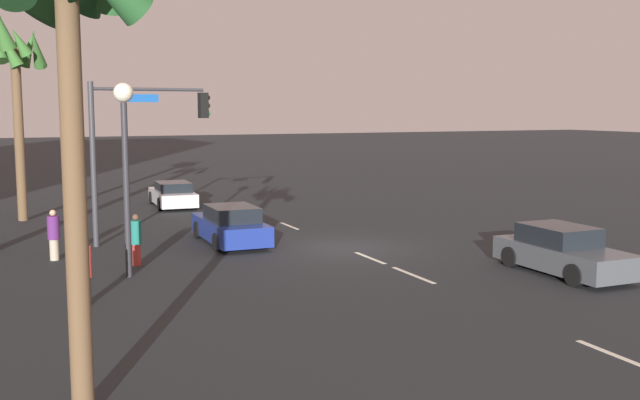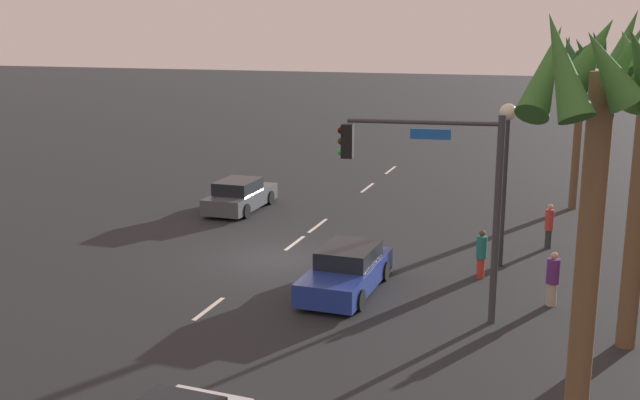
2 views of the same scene
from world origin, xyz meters
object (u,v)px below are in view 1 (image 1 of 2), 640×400
(traffic_signal, at_px, (135,135))
(pedestrian_2, at_px, (136,239))
(pedestrian_1, at_px, (86,270))
(palm_tree_0, at_px, (67,15))
(car_1, at_px, (173,195))
(car_2, at_px, (563,252))
(palm_tree_1, at_px, (17,72))
(pedestrian_0, at_px, (54,234))
(car_0, at_px, (231,226))
(streetlamp, at_px, (125,141))

(traffic_signal, relative_size, pedestrian_2, 3.58)
(pedestrian_1, xyz_separation_m, palm_tree_0, (-6.97, 0.84, 5.40))
(car_1, distance_m, pedestrian_2, 14.21)
(car_2, distance_m, palm_tree_1, 23.52)
(pedestrian_0, xyz_separation_m, palm_tree_1, (9.61, 0.56, 5.57))
(car_1, relative_size, pedestrian_1, 2.68)
(traffic_signal, distance_m, palm_tree_0, 15.85)
(pedestrian_0, height_order, palm_tree_0, palm_tree_0)
(traffic_signal, height_order, palm_tree_1, palm_tree_1)
(traffic_signal, xyz_separation_m, palm_tree_0, (-15.25, 3.58, 2.35))
(car_0, xyz_separation_m, car_2, (-8.80, -7.62, 0.01))
(car_1, height_order, pedestrian_2, pedestrian_2)
(streetlamp, distance_m, palm_tree_0, 10.28)
(pedestrian_2, height_order, palm_tree_1, palm_tree_1)
(car_0, relative_size, car_1, 1.02)
(streetlamp, xyz_separation_m, palm_tree_1, (13.03, 2.37, 2.44))
(pedestrian_0, bearing_deg, car_2, -120.53)
(car_0, relative_size, car_2, 1.03)
(car_2, bearing_deg, traffic_signal, 46.35)
(streetlamp, xyz_separation_m, pedestrian_0, (3.42, 1.82, -3.13))
(car_2, xyz_separation_m, palm_tree_1, (17.74, 14.33, 5.77))
(streetlamp, xyz_separation_m, pedestrian_1, (-2.77, 1.50, -3.08))
(car_0, distance_m, palm_tree_0, 16.38)
(palm_tree_0, bearing_deg, car_1, -15.69)
(traffic_signal, xyz_separation_m, palm_tree_1, (7.52, 3.62, 2.47))
(car_0, distance_m, car_1, 11.00)
(car_1, height_order, car_2, car_2)
(palm_tree_0, distance_m, palm_tree_1, 22.78)
(traffic_signal, relative_size, pedestrian_1, 3.44)
(pedestrian_2, bearing_deg, palm_tree_0, 165.91)
(car_1, xyz_separation_m, pedestrian_2, (-13.59, 4.15, 0.26))
(car_0, distance_m, car_2, 11.65)
(car_1, distance_m, traffic_signal, 10.71)
(car_0, bearing_deg, pedestrian_1, 139.71)
(pedestrian_1, relative_size, palm_tree_1, 0.20)
(traffic_signal, distance_m, streetlamp, 5.65)
(car_2, bearing_deg, car_0, 40.88)
(traffic_signal, distance_m, palm_tree_1, 8.71)
(pedestrian_1, bearing_deg, car_1, -18.96)
(pedestrian_2, xyz_separation_m, palm_tree_1, (11.52, 2.86, 5.57))
(pedestrian_0, bearing_deg, car_1, -28.95)
(pedestrian_0, bearing_deg, car_0, -83.65)
(pedestrian_1, distance_m, palm_tree_0, 8.86)
(streetlamp, bearing_deg, palm_tree_0, 166.52)
(traffic_signal, bearing_deg, pedestrian_0, 124.31)
(car_1, xyz_separation_m, streetlamp, (-15.10, 4.64, 3.40))
(car_1, xyz_separation_m, palm_tree_0, (-24.84, 6.98, 5.71))
(pedestrian_1, bearing_deg, car_2, -98.16)
(car_2, relative_size, pedestrian_1, 2.65)
(palm_tree_0, bearing_deg, pedestrian_0, -2.26)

